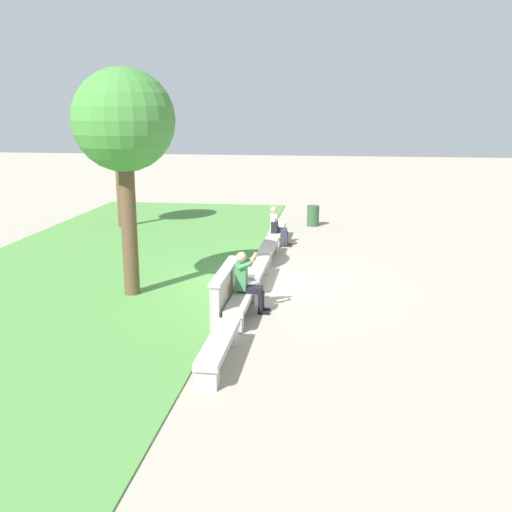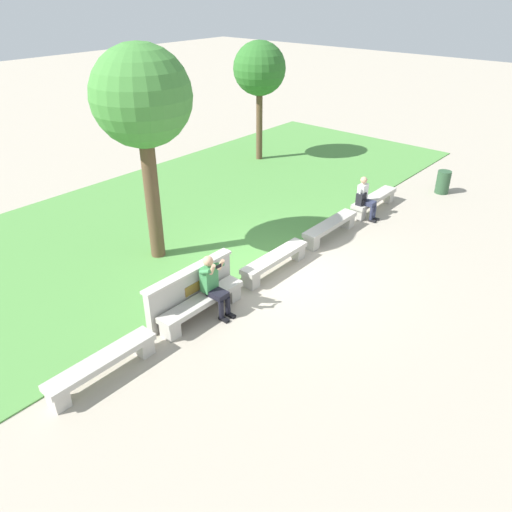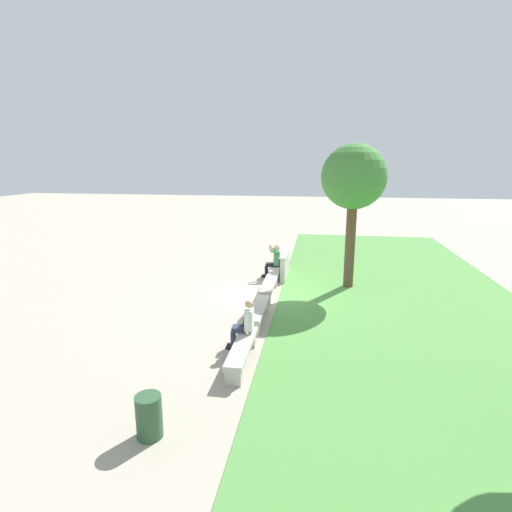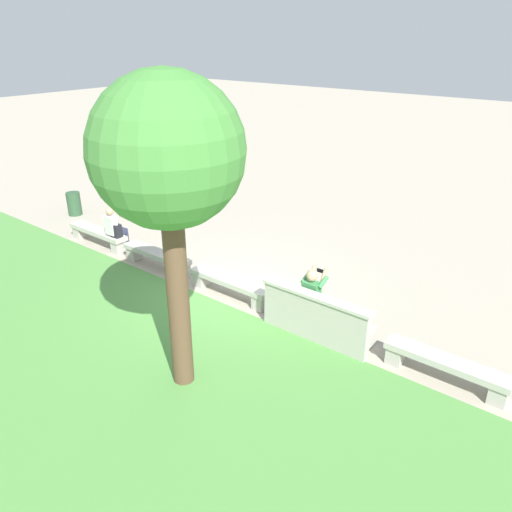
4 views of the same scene
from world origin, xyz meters
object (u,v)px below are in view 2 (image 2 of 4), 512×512
object	(u,v)px
bench_end	(374,200)
trash_bin	(443,182)
person_photographer	(213,283)
backpack	(361,199)
bench_near	(202,304)
bench_mid	(275,260)
bench_far	(330,227)
tree_left_background	(259,70)
bench_main	(102,364)
person_distant	(365,197)
tree_behind_wall	(142,100)

from	to	relation	value
bench_end	trash_bin	size ratio (longest dim) A/B	2.84
person_photographer	backpack	bearing A→B (deg)	0.66
bench_near	bench_end	bearing A→B (deg)	0.00
bench_mid	bench_far	distance (m)	2.44
bench_mid	backpack	xyz separation A→B (m)	(4.02, -0.01, 0.32)
bench_mid	tree_left_background	world-z (taller)	tree_left_background
bench_main	person_photographer	xyz separation A→B (m)	(2.71, -0.08, 0.43)
bench_far	person_photographer	xyz separation A→B (m)	(-4.60, -0.08, 0.43)
bench_near	tree_left_background	xyz separation A→B (m)	(8.79, 5.85, 3.06)
bench_mid	person_distant	distance (m)	4.17
person_distant	tree_behind_wall	distance (m)	6.97
bench_far	person_distant	distance (m)	1.76
bench_main	backpack	xyz separation A→B (m)	(8.90, -0.01, 0.32)
tree_left_background	tree_behind_wall	bearing A→B (deg)	-158.14
bench_near	bench_far	size ratio (longest dim) A/B	1.00
tree_behind_wall	bench_end	bearing A→B (deg)	-24.03
bench_end	backpack	world-z (taller)	backpack
bench_mid	tree_left_background	bearing A→B (deg)	42.62
bench_end	trash_bin	xyz separation A→B (m)	(2.72, -1.04, 0.07)
tree_left_background	bench_far	bearing A→B (deg)	-123.82
backpack	tree_left_background	size ratio (longest dim) A/B	0.10
person_distant	backpack	distance (m)	0.15
bench_mid	backpack	distance (m)	4.04
person_photographer	tree_left_background	size ratio (longest dim) A/B	0.30
bench_main	bench_near	distance (m)	2.44
tree_behind_wall	trash_bin	xyz separation A→B (m)	(8.93, -3.81, -3.54)
bench_end	tree_behind_wall	world-z (taller)	tree_behind_wall
bench_far	tree_behind_wall	size ratio (longest dim) A/B	0.42
backpack	person_photographer	bearing A→B (deg)	-179.34
bench_far	bench_end	bearing A→B (deg)	0.00
bench_far	trash_bin	bearing A→B (deg)	-11.44
tree_left_background	bench_mid	bearing A→B (deg)	-137.38
backpack	bench_end	bearing A→B (deg)	0.42
person_distant	trash_bin	bearing A→B (deg)	-15.86
bench_mid	trash_bin	size ratio (longest dim) A/B	2.84
bench_end	trash_bin	bearing A→B (deg)	-20.98
person_photographer	tree_left_background	bearing A→B (deg)	34.83
person_distant	bench_far	bearing A→B (deg)	177.79
bench_far	tree_left_background	distance (m)	7.67
bench_far	bench_mid	bearing A→B (deg)	180.00
bench_mid	tree_left_background	distance (m)	9.16
bench_main	person_photographer	world-z (taller)	person_photographer
bench_main	person_photographer	distance (m)	2.75
bench_mid	backpack	size ratio (longest dim) A/B	4.97
person_distant	person_photographer	bearing A→B (deg)	-179.90
trash_bin	bench_main	bearing A→B (deg)	175.21
backpack	bench_far	bearing A→B (deg)	179.78
bench_mid	tree_behind_wall	xyz separation A→B (m)	(-1.33, 2.77, 3.61)
bench_mid	trash_bin	bearing A→B (deg)	-7.83
bench_end	person_distant	xyz separation A→B (m)	(-0.72, -0.07, 0.37)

